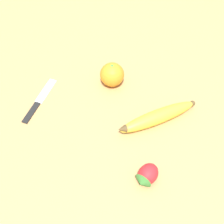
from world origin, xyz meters
The scene contains 5 objects.
ground_plane centered at (0.00, 0.00, 0.00)m, with size 3.00×3.00×0.00m, color tan.
banana centered at (-0.08, 0.08, 0.02)m, with size 0.23×0.10×0.04m.
orange centered at (-0.08, -0.10, 0.03)m, with size 0.07×0.07×0.07m.
strawberry centered at (0.06, 0.19, 0.02)m, with size 0.07×0.06×0.04m.
paring_knife centered at (0.12, -0.18, 0.00)m, with size 0.16×0.10×0.01m.
Camera 1 is at (0.33, 0.38, 0.67)m, focal length 50.00 mm.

